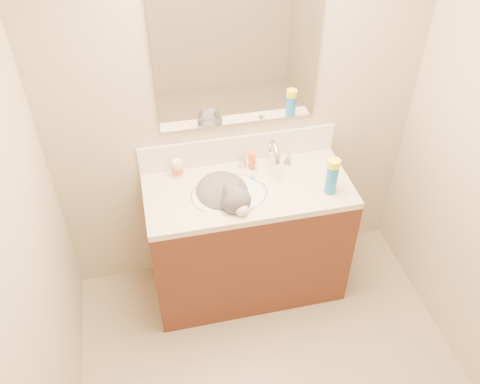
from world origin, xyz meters
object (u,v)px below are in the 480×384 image
basin (229,203)px  spray_can (331,179)px  vanity_cabinet (247,242)px  faucet (273,158)px  pill_bottle (178,169)px  amber_bottle (252,160)px  cat (225,197)px  silver_jar (242,163)px

basin → spray_can: spray_can is taller
vanity_cabinet → faucet: faucet is taller
vanity_cabinet → pill_bottle: bearing=152.8°
vanity_cabinet → basin: bearing=-166.0°
amber_bottle → spray_can: (0.38, -0.32, 0.04)m
amber_bottle → spray_can: size_ratio=0.61×
basin → cat: bearing=170.8°
silver_jar → spray_can: size_ratio=0.31×
cat → amber_bottle: cat is taller
vanity_cabinet → pill_bottle: 0.66m
faucet → spray_can: (0.27, -0.27, 0.01)m
vanity_cabinet → silver_jar: 0.52m
silver_jar → faucet: bearing=-19.7°
spray_can → pill_bottle: bearing=158.2°
vanity_cabinet → pill_bottle: (-0.38, 0.20, 0.51)m
faucet → cat: bearing=-153.1°
amber_bottle → faucet: bearing=-20.6°
silver_jar → amber_bottle: (0.06, -0.02, 0.03)m
faucet → amber_bottle: bearing=159.4°
pill_bottle → amber_bottle: bearing=-2.0°
pill_bottle → vanity_cabinet: bearing=-27.2°
vanity_cabinet → silver_jar: (0.01, 0.20, 0.48)m
vanity_cabinet → basin: (-0.12, -0.03, 0.38)m
pill_bottle → amber_bottle: amber_bottle is taller
basin → spray_can: size_ratio=2.44×
basin → pill_bottle: pill_bottle is taller
amber_bottle → spray_can: spray_can is taller
pill_bottle → amber_bottle: (0.45, -0.02, 0.00)m
faucet → pill_bottle: 0.56m
spray_can → basin: bearing=169.5°
faucet → pill_bottle: faucet is taller
basin → cat: (-0.02, 0.00, 0.05)m
vanity_cabinet → cat: 0.45m
vanity_cabinet → faucet: size_ratio=4.29×
basin → faucet: 0.38m
silver_jar → spray_can: 0.55m
cat → pill_bottle: bearing=119.8°
vanity_cabinet → pill_bottle: size_ratio=10.87×
pill_bottle → spray_can: bearing=-21.8°
cat → pill_bottle: size_ratio=4.35×
vanity_cabinet → spray_can: size_ratio=6.51×
basin → faucet: faucet is taller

